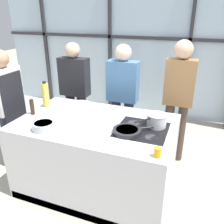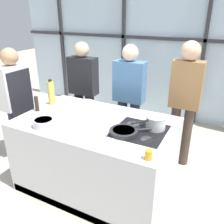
# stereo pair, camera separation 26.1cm
# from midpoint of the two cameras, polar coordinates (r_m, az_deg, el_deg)

# --- Properties ---
(ground_plane) EXTENTS (18.00, 18.00, 0.00)m
(ground_plane) POSITION_cam_midpoint_polar(r_m,az_deg,el_deg) (3.12, -1.07, -17.07)
(ground_plane) COLOR #BCB29E
(back_window_wall) EXTENTS (6.40, 0.10, 2.80)m
(back_window_wall) POSITION_cam_midpoint_polar(r_m,az_deg,el_deg) (4.75, 13.44, 15.26)
(back_window_wall) COLOR silver
(back_window_wall) RESTS_ON ground_plane
(demo_island) EXTENTS (1.73, 1.08, 0.89)m
(demo_island) POSITION_cam_midpoint_polar(r_m,az_deg,el_deg) (2.85, -1.14, -10.30)
(demo_island) COLOR silver
(demo_island) RESTS_ON ground_plane
(chef) EXTENTS (0.23, 0.43, 1.59)m
(chef) POSITION_cam_midpoint_polar(r_m,az_deg,el_deg) (3.42, -19.90, 2.69)
(chef) COLOR #232838
(chef) RESTS_ON ground_plane
(spectator_far_left) EXTENTS (0.45, 0.22, 1.60)m
(spectator_far_left) POSITION_cam_midpoint_polar(r_m,az_deg,el_deg) (3.77, -4.90, 5.85)
(spectator_far_left) COLOR black
(spectator_far_left) RESTS_ON ground_plane
(spectator_center_left) EXTENTS (0.44, 0.22, 1.61)m
(spectator_center_left) POSITION_cam_midpoint_polar(r_m,az_deg,el_deg) (3.44, 6.30, 4.22)
(spectator_center_left) COLOR #232838
(spectator_center_left) RESTS_ON ground_plane
(spectator_center_right) EXTENTS (0.39, 0.24, 1.70)m
(spectator_center_right) POSITION_cam_midpoint_polar(r_m,az_deg,el_deg) (3.24, 19.37, 3.35)
(spectator_center_right) COLOR #47382D
(spectator_center_right) RESTS_ON ground_plane
(frying_pan) EXTENTS (0.46, 0.36, 0.04)m
(frying_pan) POSITION_cam_midpoint_polar(r_m,az_deg,el_deg) (2.38, 6.15, -4.74)
(frying_pan) COLOR #232326
(frying_pan) RESTS_ON demo_island
(saucepan) EXTENTS (0.29, 0.33, 0.14)m
(saucepan) POSITION_cam_midpoint_polar(r_m,az_deg,el_deg) (2.50, 13.41, -2.45)
(saucepan) COLOR silver
(saucepan) RESTS_ON demo_island
(white_plate) EXTENTS (0.27, 0.27, 0.01)m
(white_plate) POSITION_cam_midpoint_polar(r_m,az_deg,el_deg) (3.14, -4.18, 2.19)
(white_plate) COLOR white
(white_plate) RESTS_ON demo_island
(mixing_bowl) EXTENTS (0.23, 0.23, 0.08)m
(mixing_bowl) POSITION_cam_midpoint_polar(r_m,az_deg,el_deg) (2.57, -13.37, -2.55)
(mixing_bowl) COLOR silver
(mixing_bowl) RESTS_ON demo_island
(oil_bottle) EXTENTS (0.08, 0.08, 0.33)m
(oil_bottle) POSITION_cam_midpoint_polar(r_m,az_deg,el_deg) (3.12, -12.13, 4.54)
(oil_bottle) COLOR #E0CC4C
(oil_bottle) RESTS_ON demo_island
(pepper_grinder) EXTENTS (0.05, 0.05, 0.21)m
(pepper_grinder) POSITION_cam_midpoint_polar(r_m,az_deg,el_deg) (2.96, -15.31, 1.96)
(pepper_grinder) COLOR #332319
(pepper_grinder) RESTS_ON demo_island
(juice_glass_near) EXTENTS (0.06, 0.06, 0.09)m
(juice_glass_near) POSITION_cam_midpoint_polar(r_m,az_deg,el_deg) (2.02, 12.53, -10.13)
(juice_glass_near) COLOR orange
(juice_glass_near) RESTS_ON demo_island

